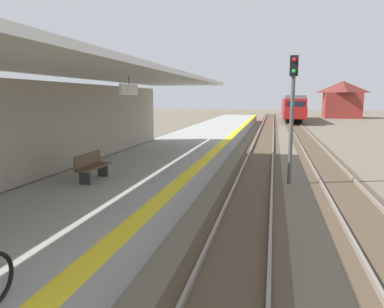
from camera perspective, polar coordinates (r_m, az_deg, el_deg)
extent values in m
cube|color=#999993|center=(17.07, -4.72, -1.50)|extent=(5.00, 80.00, 0.90)
cube|color=yellow|center=(16.46, 2.75, -0.27)|extent=(0.50, 80.00, 0.01)
cube|color=#4C4C4C|center=(12.51, -25.23, -6.23)|extent=(0.50, 24.00, 0.90)
cube|color=#9E9384|center=(12.17, -25.87, 3.14)|extent=(0.40, 24.00, 3.20)
cube|color=silver|center=(10.81, -16.33, 12.88)|extent=(4.40, 24.00, 0.16)
cube|color=white|center=(12.41, -10.02, 10.10)|extent=(0.08, 1.40, 0.36)
cylinder|color=#333333|center=(12.42, -10.06, 11.56)|extent=(0.03, 0.03, 0.27)
cube|color=#4C3D2D|center=(20.32, 10.72, -1.21)|extent=(2.34, 120.00, 0.01)
cube|color=slate|center=(20.34, 8.70, -0.92)|extent=(0.08, 120.00, 0.15)
cube|color=slate|center=(20.29, 12.76, -1.06)|extent=(0.08, 120.00, 0.15)
cube|color=#4C3D2D|center=(20.48, 20.27, -1.53)|extent=(2.34, 120.00, 0.01)
cube|color=slate|center=(20.39, 18.27, -1.25)|extent=(0.08, 120.00, 0.15)
cube|color=slate|center=(20.58, 22.26, -1.38)|extent=(0.08, 120.00, 0.15)
cube|color=maroon|center=(57.75, 15.70, 7.20)|extent=(2.90, 18.00, 2.70)
cube|color=slate|center=(57.73, 15.77, 8.76)|extent=(2.67, 18.00, 0.44)
cube|color=black|center=(48.73, 16.21, 7.39)|extent=(2.32, 0.06, 1.21)
cube|color=maroon|center=(47.98, 16.21, 6.32)|extent=(2.78, 1.60, 1.49)
cube|color=black|center=(57.82, 17.17, 7.54)|extent=(0.04, 15.84, 0.86)
cylinder|color=#333333|center=(61.33, 15.63, 9.39)|extent=(0.06, 0.06, 0.90)
cube|color=black|center=(51.98, 15.91, 5.14)|extent=(2.17, 2.20, 0.72)
cube|color=black|center=(63.65, 15.39, 5.81)|extent=(2.17, 2.20, 0.72)
cylinder|color=#4C4C4C|center=(15.15, 15.56, 3.55)|extent=(0.16, 0.16, 4.40)
cube|color=black|center=(15.15, 15.98, 13.39)|extent=(0.32, 0.24, 0.80)
sphere|color=red|center=(15.03, 16.04, 14.27)|extent=(0.16, 0.16, 0.16)
sphere|color=green|center=(14.99, 15.97, 12.60)|extent=(0.16, 0.16, 0.16)
cube|color=brown|center=(11.92, -15.38, -2.02)|extent=(0.44, 1.60, 0.06)
cube|color=brown|center=(11.98, -16.28, -0.84)|extent=(0.06, 1.60, 0.40)
cube|color=#333333|center=(11.46, -16.75, -3.65)|extent=(0.36, 0.08, 0.44)
cube|color=#333333|center=(12.49, -14.05, -2.50)|extent=(0.36, 0.08, 0.44)
cube|color=maroon|center=(68.27, 22.81, 7.18)|extent=(6.00, 4.80, 4.40)
pyramid|color=maroon|center=(68.28, 22.97, 9.86)|extent=(6.60, 5.28, 2.00)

